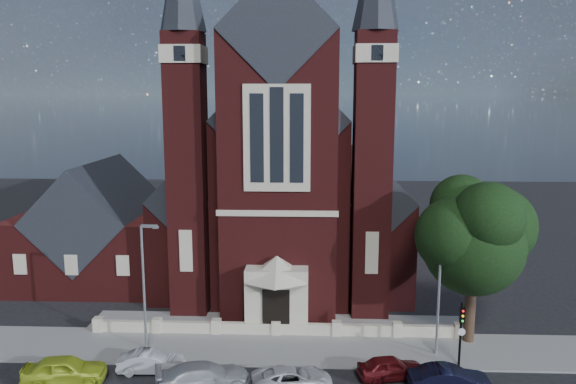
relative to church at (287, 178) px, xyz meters
name	(u,v)px	position (x,y,z in m)	size (l,w,h in m)	color
ground	(283,291)	(0.00, -7.94, -8.19)	(120.00, 120.00, 0.00)	black
pavement_strip	(274,349)	(0.00, -18.44, -8.19)	(60.00, 5.00, 0.12)	gray
forecourt_paving	(278,323)	(0.00, -14.44, -8.19)	(26.00, 3.00, 0.14)	gray
forecourt_wall	(276,335)	(0.00, -16.44, -8.19)	(24.00, 0.40, 0.90)	#B5A790
church	(287,178)	(0.00, 0.00, 0.00)	(20.01, 34.90, 29.20)	#481313
parish_hall	(100,233)	(-16.00, -4.94, -4.17)	(12.00, 12.20, 10.24)	#481313
street_tree	(477,239)	(12.60, -17.23, -1.23)	(6.40, 6.60, 10.70)	black
street_lamp_left	(145,280)	(-7.91, -18.94, -3.59)	(1.16, 0.22, 8.09)	gray
street_lamp_right	(441,284)	(10.09, -18.94, -3.59)	(1.16, 0.22, 8.09)	gray
traffic_signal	(461,326)	(11.00, -20.52, -5.60)	(0.28, 0.42, 4.00)	black
car_lime_van	(65,370)	(-11.36, -23.11, -7.42)	(1.81, 4.51, 1.54)	#A6BC25
car_silver_a	(151,362)	(-6.90, -21.72, -7.56)	(1.32, 3.79, 1.25)	#B9BDC1
car_silver_b	(204,377)	(-3.49, -23.55, -7.44)	(2.08, 5.13, 1.49)	#95989C
car_white_suv	(292,378)	(1.28, -23.27, -7.58)	(2.02, 4.39, 1.22)	silver
car_dark_red	(391,368)	(6.82, -21.90, -7.54)	(1.53, 3.81, 1.30)	#4E0D10
car_navy	(450,380)	(9.76, -23.35, -7.46)	(1.54, 4.41, 1.45)	black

